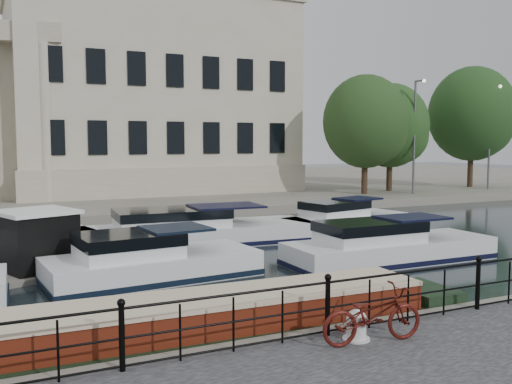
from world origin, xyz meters
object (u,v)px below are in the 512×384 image
Objects in this scene: bicycle at (372,315)px; narrowboat at (165,342)px; mooring_bollard at (356,325)px; harbour_hut at (37,245)px.

bicycle is 0.14× the size of narrowboat.
narrowboat reaches higher than mooring_bollard.
bicycle is 3.47× the size of mooring_bollard.
bicycle is 4.09m from narrowboat.
harbour_hut is at bearing 101.78° from narrowboat.
mooring_bollard is 3.78m from narrowboat.
bicycle is 0.55× the size of harbour_hut.
narrowboat is (-3.35, 2.23, -0.72)m from bicycle.
bicycle is at bearing -32.13° from narrowboat.
mooring_bollard is 0.16× the size of harbour_hut.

